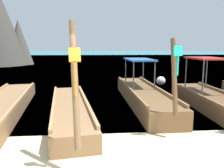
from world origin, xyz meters
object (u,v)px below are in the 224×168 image
Objects in this scene: longtail_boat_yellow_ribbon at (5,105)px; longtail_boat_orange_ribbon at (70,109)px; longtail_boat_violet_ribbon at (212,100)px; longtail_boat_turquoise_ribbon at (143,95)px; mooring_buoy_near at (161,81)px.

longtail_boat_orange_ribbon reaches higher than longtail_boat_yellow_ribbon.
longtail_boat_yellow_ribbon is 7.41m from longtail_boat_violet_ribbon.
longtail_boat_violet_ribbon is (2.37, -0.94, -0.03)m from longtail_boat_turquoise_ribbon.
longtail_boat_turquoise_ribbon is 1.20× the size of longtail_boat_violet_ribbon.
longtail_boat_orange_ribbon is 7.31m from mooring_buoy_near.
longtail_boat_turquoise_ribbon is at bearing 158.32° from longtail_boat_violet_ribbon.
mooring_buoy_near is (4.70, 5.60, 0.01)m from longtail_boat_orange_ribbon.
longtail_boat_orange_ribbon is 1.12× the size of longtail_boat_violet_ribbon.
mooring_buoy_near is at bearing 63.82° from longtail_boat_turquoise_ribbon.
longtail_boat_yellow_ribbon reaches higher than longtail_boat_violet_ribbon.
longtail_boat_turquoise_ribbon reaches higher than longtail_boat_violet_ribbon.
longtail_boat_yellow_ribbon is at bearing 163.27° from longtail_boat_orange_ribbon.
longtail_boat_yellow_ribbon is 8.56m from mooring_buoy_near.
longtail_boat_violet_ribbon is at bearing 7.06° from longtail_boat_orange_ribbon.
longtail_boat_violet_ribbon is at bearing -85.47° from mooring_buoy_near.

